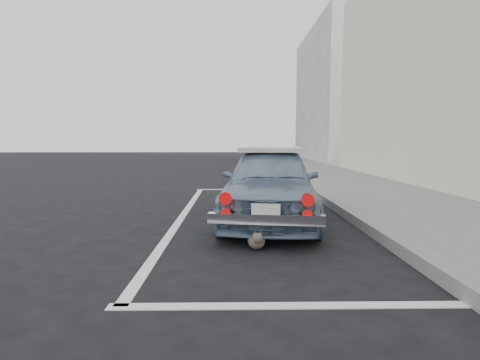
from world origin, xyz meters
name	(u,v)px	position (x,y,z in m)	size (l,w,h in m)	color
ground	(236,282)	(0.00, 0.00, 0.00)	(80.00, 80.00, 0.00)	black
sidewalk	(456,224)	(3.20, 2.00, 0.07)	(2.80, 40.00, 0.15)	slate
building_far	(338,96)	(6.35, 20.00, 4.00)	(3.50, 10.00, 8.00)	#AEA89E
pline_rear	(301,306)	(0.50, -0.50, 0.00)	(3.00, 0.12, 0.01)	silver
pline_front	(254,189)	(0.50, 6.50, 0.00)	(3.00, 0.12, 0.01)	silver
pline_side	(183,216)	(-0.90, 3.00, 0.00)	(0.12, 7.00, 0.01)	silver
retro_coupe	(271,183)	(0.57, 2.67, 0.61)	(1.86, 3.69, 1.20)	#7389A3
cat	(257,240)	(0.25, 1.05, 0.12)	(0.22, 0.48, 0.25)	#695B50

